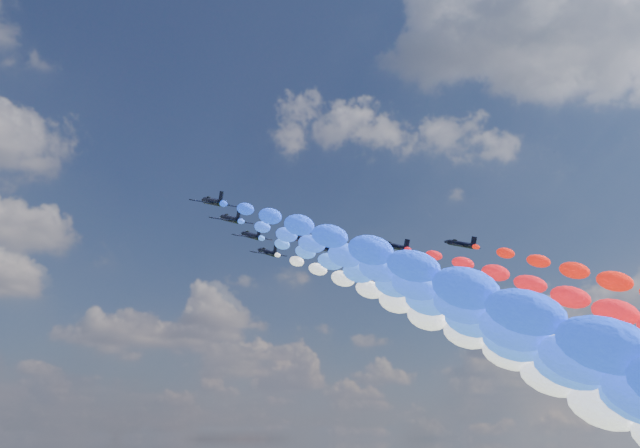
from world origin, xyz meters
TOP-DOWN VIEW (x-y plane):
  - jet_0 at (-29.14, -5.08)m, footprint 9.14×12.07m
  - trail_0 at (-29.14, -65.89)m, footprint 6.60×119.04m
  - jet_1 at (-21.00, 3.95)m, footprint 9.22×12.13m
  - trail_1 at (-21.00, -56.85)m, footprint 6.60×119.04m
  - jet_2 at (-11.22, 13.64)m, footprint 9.26×12.15m
  - trail_2 at (-11.22, -47.16)m, footprint 6.60×119.04m
  - jet_3 at (0.14, 10.71)m, footprint 8.59×11.68m
  - trail_3 at (0.14, -50.09)m, footprint 6.60×119.04m
  - jet_4 at (-0.56, 25.66)m, footprint 9.15×12.08m
  - trail_4 at (-0.56, -35.15)m, footprint 6.60×119.04m
  - jet_5 at (9.60, 15.37)m, footprint 9.05×12.01m
  - trail_5 at (9.60, -45.43)m, footprint 6.60×119.04m
  - jet_6 at (20.70, 5.14)m, footprint 9.14×12.07m
  - trail_6 at (20.70, -55.67)m, footprint 6.60×119.04m
  - jet_7 at (31.73, -4.58)m, footprint 8.62×11.70m

SIDE VIEW (x-z plane):
  - trail_0 at x=-29.14m, z-range 38.47..94.15m
  - trail_1 at x=-21.00m, z-range 38.47..94.15m
  - trail_2 at x=-11.22m, z-range 38.47..94.15m
  - trail_3 at x=0.14m, z-range 38.47..94.15m
  - trail_4 at x=-0.56m, z-range 38.47..94.15m
  - trail_5 at x=9.60m, z-range 38.47..94.15m
  - trail_6 at x=20.70m, z-range 38.47..94.15m
  - jet_0 at x=-29.14m, z-range 89.38..95.34m
  - jet_1 at x=-21.00m, z-range 89.38..95.34m
  - jet_2 at x=-11.22m, z-range 89.38..95.34m
  - jet_3 at x=0.14m, z-range 89.38..95.34m
  - jet_4 at x=-0.56m, z-range 89.38..95.34m
  - jet_5 at x=9.60m, z-range 89.38..95.34m
  - jet_6 at x=20.70m, z-range 89.38..95.34m
  - jet_7 at x=31.73m, z-range 89.38..95.34m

